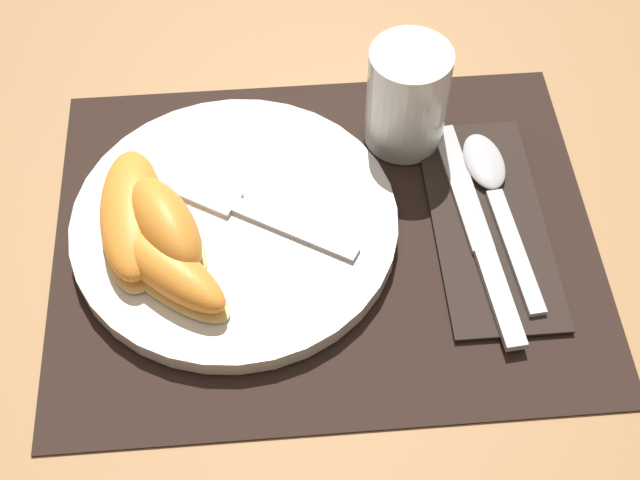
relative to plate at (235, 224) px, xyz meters
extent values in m
plane|color=#A37547|center=(0.07, -0.01, -0.01)|extent=(3.00, 3.00, 0.00)
cube|color=black|center=(0.07, -0.01, -0.01)|extent=(0.44, 0.35, 0.00)
cylinder|color=white|center=(0.00, 0.00, 0.00)|extent=(0.27, 0.27, 0.02)
cylinder|color=silver|center=(0.15, 0.09, 0.04)|extent=(0.07, 0.07, 0.10)
cylinder|color=#F9AD19|center=(0.15, 0.09, 0.01)|extent=(0.06, 0.06, 0.03)
cube|color=#2D231E|center=(0.21, -0.01, -0.01)|extent=(0.09, 0.22, 0.00)
cube|color=#BCBCC1|center=(0.20, -0.09, 0.00)|extent=(0.02, 0.09, 0.01)
cube|color=#BCBCC1|center=(0.19, 0.03, 0.00)|extent=(0.03, 0.14, 0.01)
cube|color=#BCBCC1|center=(0.22, -0.04, 0.00)|extent=(0.03, 0.12, 0.01)
ellipsoid|color=#BCBCC1|center=(0.22, 0.05, 0.00)|extent=(0.04, 0.07, 0.01)
cube|color=#BCBCC1|center=(0.05, -0.02, 0.01)|extent=(0.10, 0.07, 0.00)
cube|color=#BCBCC1|center=(-0.03, 0.03, 0.01)|extent=(0.07, 0.06, 0.00)
ellipsoid|color=#F4DB84|center=(-0.08, 0.00, 0.01)|extent=(0.06, 0.14, 0.01)
ellipsoid|color=orange|center=(-0.08, 0.00, 0.03)|extent=(0.06, 0.13, 0.03)
ellipsoid|color=#F4DB84|center=(-0.05, -0.02, 0.01)|extent=(0.08, 0.11, 0.01)
ellipsoid|color=orange|center=(-0.05, -0.02, 0.03)|extent=(0.08, 0.10, 0.05)
ellipsoid|color=#F4DB84|center=(-0.05, -0.05, 0.01)|extent=(0.12, 0.11, 0.01)
ellipsoid|color=orange|center=(-0.05, -0.05, 0.02)|extent=(0.11, 0.11, 0.03)
camera|label=1|loc=(0.04, -0.43, 0.59)|focal=50.00mm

